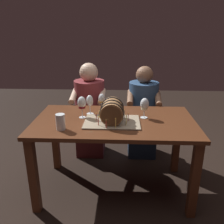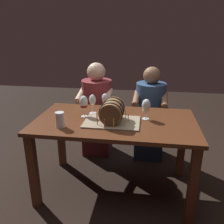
{
  "view_description": "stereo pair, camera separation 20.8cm",
  "coord_description": "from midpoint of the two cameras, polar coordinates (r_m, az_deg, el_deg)",
  "views": [
    {
      "loc": [
        0.07,
        -2.03,
        1.56
      ],
      "look_at": [
        -0.02,
        -0.07,
        0.85
      ],
      "focal_mm": 37.93,
      "sensor_mm": 36.0,
      "label": 1
    },
    {
      "loc": [
        0.28,
        -2.01,
        1.56
      ],
      "look_at": [
        -0.02,
        -0.07,
        0.85
      ],
      "focal_mm": 37.93,
      "sensor_mm": 36.0,
      "label": 2
    }
  ],
  "objects": [
    {
      "name": "barrel_cake",
      "position": [
        2.09,
        -2.86,
        -0.21
      ],
      "size": [
        0.49,
        0.34,
        0.21
      ],
      "color": "gray",
      "rests_on": "dining_table"
    },
    {
      "name": "person_seated_right",
      "position": [
        2.92,
        5.39,
        -0.86
      ],
      "size": [
        0.4,
        0.48,
        1.14
      ],
      "color": "#1B2D46",
      "rests_on": "ground"
    },
    {
      "name": "wine_glass_red",
      "position": [
        2.22,
        -9.98,
        1.99
      ],
      "size": [
        0.08,
        0.08,
        0.21
      ],
      "color": "white",
      "rests_on": "dining_table"
    },
    {
      "name": "wine_glass_empty",
      "position": [
        2.3,
        -7.97,
        2.57
      ],
      "size": [
        0.07,
        0.07,
        0.19
      ],
      "color": "white",
      "rests_on": "dining_table"
    },
    {
      "name": "person_seated_left",
      "position": [
        2.95,
        -7.32,
        -0.23
      ],
      "size": [
        0.4,
        0.47,
        1.17
      ],
      "color": "#4C1B1E",
      "rests_on": "ground"
    },
    {
      "name": "ground_plane",
      "position": [
        2.56,
        -1.94,
        -17.79
      ],
      "size": [
        8.0,
        8.0,
        0.0
      ],
      "primitive_type": "plane",
      "color": "black"
    },
    {
      "name": "wine_glass_amber",
      "position": [
        2.36,
        -5.01,
        3.06
      ],
      "size": [
        0.06,
        0.06,
        0.19
      ],
      "color": "white",
      "rests_on": "dining_table"
    },
    {
      "name": "beer_pint",
      "position": [
        2.02,
        -15.21,
        -2.5
      ],
      "size": [
        0.08,
        0.08,
        0.13
      ],
      "color": "white",
      "rests_on": "dining_table"
    },
    {
      "name": "wine_glass_white",
      "position": [
        2.19,
        5.17,
        1.67
      ],
      "size": [
        0.08,
        0.08,
        0.19
      ],
      "color": "white",
      "rests_on": "dining_table"
    },
    {
      "name": "dining_table",
      "position": [
        2.22,
        -2.13,
        -4.6
      ],
      "size": [
        1.48,
        0.82,
        0.75
      ],
      "color": "#562D19",
      "rests_on": "ground"
    }
  ]
}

